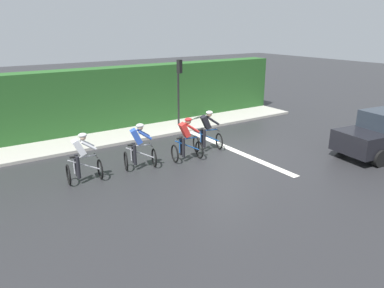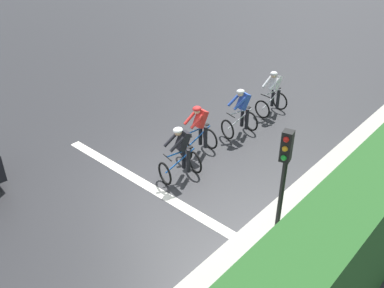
{
  "view_description": "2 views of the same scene",
  "coord_description": "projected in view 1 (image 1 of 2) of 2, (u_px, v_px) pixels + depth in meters",
  "views": [
    {
      "loc": [
        -10.95,
        9.0,
        4.91
      ],
      "look_at": [
        -0.9,
        2.3,
        0.94
      ],
      "focal_mm": 33.89,
      "sensor_mm": 36.0,
      "label": 1
    },
    {
      "loc": [
        7.28,
        -6.53,
        7.15
      ],
      "look_at": [
        0.74,
        0.79,
        1.2
      ],
      "focal_mm": 39.51,
      "sensor_mm": 36.0,
      "label": 2
    }
  ],
  "objects": [
    {
      "name": "road_marking_stop_line",
      "position": [
        231.0,
        149.0,
        15.07
      ],
      "size": [
        7.0,
        0.3,
        0.01
      ],
      "primitive_type": "cube",
      "color": "silver",
      "rests_on": "ground"
    },
    {
      "name": "hedge_wall",
      "position": [
        123.0,
        98.0,
        17.88
      ],
      "size": [
        1.1,
        18.2,
        3.01
      ],
      "primitive_type": "cube",
      "color": "#265623",
      "rests_on": "ground"
    },
    {
      "name": "cyclist_mid",
      "position": [
        186.0,
        140.0,
        13.58
      ],
      "size": [
        0.84,
        1.17,
        1.66
      ],
      "color": "black",
      "rests_on": "ground"
    },
    {
      "name": "traffic_light_near_crossing",
      "position": [
        179.0,
        83.0,
        17.63
      ],
      "size": [
        0.24,
        0.31,
        3.34
      ],
      "color": "black",
      "rests_on": "ground"
    },
    {
      "name": "stone_wall_low",
      "position": [
        127.0,
        124.0,
        18.05
      ],
      "size": [
        0.44,
        18.2,
        0.45
      ],
      "primitive_type": "cube",
      "color": "gray",
      "rests_on": "ground"
    },
    {
      "name": "cyclist_second",
      "position": [
        139.0,
        147.0,
        12.8
      ],
      "size": [
        0.93,
        1.22,
        1.66
      ],
      "color": "black",
      "rests_on": "ground"
    },
    {
      "name": "ground_plane",
      "position": [
        226.0,
        150.0,
        14.93
      ],
      "size": [
        80.0,
        80.0,
        0.0
      ],
      "primitive_type": "plane",
      "color": "#28282B"
    },
    {
      "name": "cyclist_fourth",
      "position": [
        207.0,
        132.0,
        14.66
      ],
      "size": [
        0.92,
        1.21,
        1.66
      ],
      "color": "black",
      "rests_on": "ground"
    },
    {
      "name": "sidewalk_kerb",
      "position": [
        135.0,
        131.0,
        17.39
      ],
      "size": [
        2.8,
        18.2,
        0.12
      ],
      "primitive_type": "cube",
      "color": "#ADA89E",
      "rests_on": "ground"
    },
    {
      "name": "cyclist_lead",
      "position": [
        82.0,
        159.0,
        11.69
      ],
      "size": [
        0.79,
        1.15,
        1.66
      ],
      "color": "black",
      "rests_on": "ground"
    }
  ]
}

